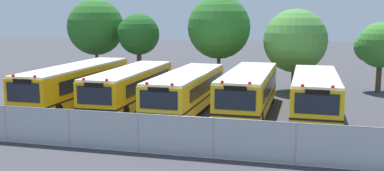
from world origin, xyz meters
name	(u,v)px	position (x,y,z in m)	size (l,w,h in m)	color
ground_plane	(188,110)	(0.00, 0.00, 0.00)	(160.00, 160.00, 0.00)	#38383D
school_bus_0	(77,84)	(-7.52, -0.25, 1.47)	(2.53, 11.51, 2.79)	#EAA80C
school_bus_1	(131,86)	(-3.78, -0.10, 1.39)	(2.57, 10.65, 2.65)	#EAA80C
school_bus_2	(187,90)	(-0.01, -0.20, 1.36)	(2.73, 10.67, 2.57)	yellow
school_bus_3	(249,90)	(3.75, 0.22, 1.43)	(2.71, 10.59, 2.72)	yellow
school_bus_4	(315,94)	(7.61, -0.02, 1.41)	(2.70, 9.89, 2.68)	yellow
tree_0	(97,27)	(-11.51, 10.92, 4.91)	(5.15, 5.15, 7.45)	#4C3823
tree_1	(137,34)	(-7.24, 9.99, 4.31)	(3.74, 3.61, 6.10)	#4C3823
tree_2	(217,27)	(-0.01, 9.51, 4.98)	(5.16, 5.16, 7.52)	#4C3823
tree_3	(295,39)	(6.27, 8.69, 4.08)	(4.89, 4.89, 6.42)	#4C3823
tree_4	(378,46)	(12.49, 10.14, 3.61)	(3.71, 3.51, 5.42)	#4C3823
chainlink_fence	(138,132)	(0.04, -8.68, 0.91)	(19.92, 0.07, 1.75)	#9EA0A3
traffic_cone	(41,133)	(-5.24, -7.87, 0.32)	(0.48, 0.48, 0.64)	#EA5914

